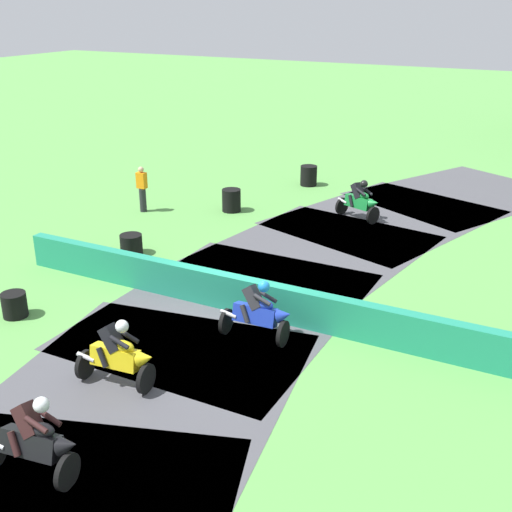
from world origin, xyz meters
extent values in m
plane|color=#569947|center=(0.00, 0.00, 0.00)|extent=(120.00, 120.00, 0.00)
cube|color=#47474C|center=(2.98, 12.72, 0.00)|extent=(8.31, 9.14, 0.01)
cube|color=#47474C|center=(1.31, 8.66, 0.00)|extent=(7.56, 8.77, 0.01)
cube|color=#47474C|center=(0.31, 4.38, 0.00)|extent=(6.61, 8.18, 0.01)
cube|color=#47474C|center=(0.00, 0.00, 0.00)|extent=(5.62, 7.47, 0.01)
cube|color=#47474C|center=(0.38, -4.38, 0.00)|extent=(6.72, 8.24, 0.01)
cube|color=#1E8466|center=(4.91, 0.04, 0.45)|extent=(22.32, 0.48, 0.90)
cylinder|color=black|center=(1.11, 7.77, 0.30)|extent=(0.33, 0.65, 0.66)
cylinder|color=black|center=(-0.20, 8.28, 0.30)|extent=(0.33, 0.65, 0.66)
cube|color=#198438|center=(0.47, 8.05, 0.60)|extent=(1.05, 0.67, 0.43)
ellipsoid|color=#198438|center=(0.65, 8.02, 0.85)|extent=(0.52, 0.44, 0.27)
cone|color=#198438|center=(1.11, 7.82, 0.72)|extent=(0.47, 0.46, 0.44)
cylinder|color=#B2B2B7|center=(-0.14, 8.15, 0.53)|extent=(0.41, 0.24, 0.17)
cube|color=black|center=(0.41, 8.12, 0.98)|extent=(0.56, 0.49, 0.59)
sphere|color=black|center=(0.62, 8.07, 1.26)|extent=(0.26, 0.26, 0.26)
cylinder|color=black|center=(0.73, 8.19, 0.98)|extent=(0.43, 0.24, 0.24)
cylinder|color=black|center=(0.60, 7.86, 1.02)|extent=(0.43, 0.24, 0.24)
cylinder|color=black|center=(0.37, 8.29, 0.60)|extent=(0.28, 0.23, 0.42)
cylinder|color=black|center=(0.23, 7.96, 0.64)|extent=(0.28, 0.23, 0.42)
cylinder|color=black|center=(1.97, -1.04, 0.29)|extent=(0.13, 0.73, 0.72)
cylinder|color=black|center=(0.57, -1.12, 0.29)|extent=(0.13, 0.73, 0.72)
cube|color=#1E38B2|center=(1.27, -1.01, 0.58)|extent=(1.02, 0.42, 0.45)
ellipsoid|color=#1E38B2|center=(1.45, -0.94, 0.84)|extent=(0.46, 0.35, 0.30)
cone|color=#1E38B2|center=(1.95, -0.94, 0.70)|extent=(0.41, 0.41, 0.47)
cylinder|color=#B2B2B7|center=(0.68, -1.18, 0.53)|extent=(0.41, 0.12, 0.17)
cube|color=#28282D|center=(1.18, -0.92, 0.95)|extent=(0.51, 0.42, 0.62)
sphere|color=#1E7FE0|center=(1.40, -0.84, 1.23)|extent=(0.26, 0.26, 0.26)
cylinder|color=#28282D|center=(1.45, -0.72, 0.94)|extent=(0.43, 0.12, 0.24)
cylinder|color=#28282D|center=(1.47, -1.07, 1.02)|extent=(0.43, 0.12, 0.24)
cylinder|color=#28282D|center=(1.08, -0.84, 0.56)|extent=(0.28, 0.20, 0.42)
cylinder|color=#28282D|center=(1.10, -1.19, 0.64)|extent=(0.28, 0.20, 0.42)
cylinder|color=black|center=(0.41, -3.89, 0.30)|extent=(0.16, 0.70, 0.69)
cylinder|color=black|center=(-0.99, -4.04, 0.30)|extent=(0.16, 0.70, 0.69)
cube|color=yellow|center=(-0.29, -3.92, 0.59)|extent=(1.03, 0.44, 0.44)
ellipsoid|color=yellow|center=(-0.12, -3.85, 0.85)|extent=(0.47, 0.36, 0.28)
cone|color=yellow|center=(0.38, -3.83, 0.71)|extent=(0.42, 0.40, 0.45)
cylinder|color=#B2B2B7|center=(-0.88, -4.11, 0.53)|extent=(0.42, 0.13, 0.17)
cube|color=black|center=(-0.38, -3.86, 0.97)|extent=(0.53, 0.38, 0.61)
sphere|color=white|center=(-0.17, -3.79, 1.25)|extent=(0.26, 0.26, 0.26)
cylinder|color=black|center=(-0.12, -3.65, 0.97)|extent=(0.43, 0.12, 0.24)
cylinder|color=black|center=(-0.08, -4.01, 1.02)|extent=(0.43, 0.12, 0.24)
cylinder|color=black|center=(-0.49, -3.75, 0.58)|extent=(0.28, 0.17, 0.42)
cylinder|color=black|center=(-0.46, -4.11, 0.64)|extent=(0.28, 0.17, 0.42)
cylinder|color=black|center=(0.91, -6.59, 0.29)|extent=(0.20, 0.76, 0.75)
cube|color=black|center=(0.21, -6.61, 0.57)|extent=(1.05, 0.54, 0.47)
ellipsoid|color=black|center=(0.37, -6.50, 0.82)|extent=(0.49, 0.40, 0.31)
cone|color=black|center=(0.87, -6.47, 0.69)|extent=(0.44, 0.45, 0.48)
cube|color=#331919|center=(0.11, -6.50, 0.94)|extent=(0.55, 0.44, 0.63)
sphere|color=white|center=(0.31, -6.39, 1.20)|extent=(0.26, 0.26, 0.26)
cylinder|color=#331919|center=(0.36, -6.28, 0.91)|extent=(0.44, 0.13, 0.24)
cylinder|color=#331919|center=(0.41, -6.62, 1.02)|extent=(0.44, 0.13, 0.24)
cylinder|color=#331919|center=(0.00, -6.46, 0.54)|extent=(0.30, 0.22, 0.42)
cylinder|color=#331919|center=(0.05, -6.80, 0.65)|extent=(0.30, 0.22, 0.42)
cylinder|color=black|center=(-2.73, 11.17, 0.10)|extent=(0.67, 0.67, 0.20)
cylinder|color=black|center=(-2.73, 11.17, 0.30)|extent=(0.67, 0.67, 0.20)
cylinder|color=black|center=(-2.73, 11.17, 0.50)|extent=(0.67, 0.67, 0.20)
cylinder|color=black|center=(-2.73, 11.17, 0.70)|extent=(0.67, 0.67, 0.20)
cylinder|color=black|center=(-3.81, 6.77, 0.10)|extent=(0.67, 0.67, 0.20)
cylinder|color=black|center=(-3.81, 6.77, 0.30)|extent=(0.67, 0.67, 0.20)
cylinder|color=black|center=(-3.81, 6.77, 0.50)|extent=(0.67, 0.67, 0.20)
cylinder|color=black|center=(-3.81, 6.77, 0.70)|extent=(0.67, 0.67, 0.20)
cylinder|color=black|center=(-4.38, 1.79, 0.10)|extent=(0.66, 0.66, 0.20)
cylinder|color=black|center=(-4.38, 1.79, 0.30)|extent=(0.66, 0.66, 0.20)
cylinder|color=black|center=(-4.38, 1.79, 0.50)|extent=(0.66, 0.66, 0.20)
cylinder|color=black|center=(-4.33, -2.76, 0.10)|extent=(0.59, 0.59, 0.20)
cylinder|color=black|center=(-4.33, -2.76, 0.30)|extent=(0.59, 0.59, 0.20)
cylinder|color=black|center=(-4.33, -2.76, 0.50)|extent=(0.59, 0.59, 0.20)
cylinder|color=#232328|center=(-6.58, 5.27, 0.43)|extent=(0.24, 0.24, 0.86)
cube|color=orange|center=(-6.58, 5.27, 1.14)|extent=(0.34, 0.22, 0.56)
sphere|color=tan|center=(-6.58, 5.27, 1.53)|extent=(0.20, 0.20, 0.20)
camera|label=1|loc=(7.29, -12.36, 7.17)|focal=45.43mm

